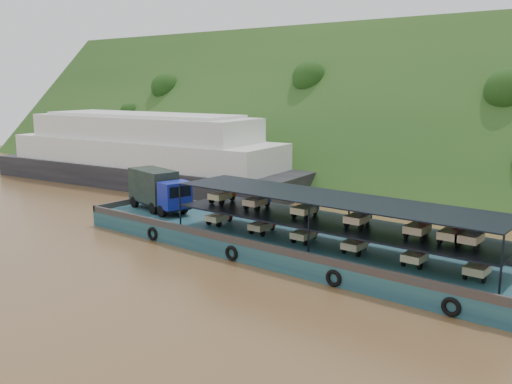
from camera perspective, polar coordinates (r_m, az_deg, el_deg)
The scene contains 4 objects.
ground at distance 43.20m, azimuth -0.42°, elevation -5.08°, with size 160.00×160.00×0.00m, color brown.
hillside at distance 74.03m, azimuth 17.46°, elevation 1.17°, with size 140.00×28.00×28.00m, color #1B3B15.
cargo_barge at distance 40.73m, azimuth 1.78°, elevation -4.40°, with size 35.00×7.18×4.61m.
passenger_ferry at distance 68.95m, azimuth -11.16°, elevation 3.81°, with size 42.04×15.19×8.32m.
Camera 1 is at (26.22, -32.19, 11.94)m, focal length 40.00 mm.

